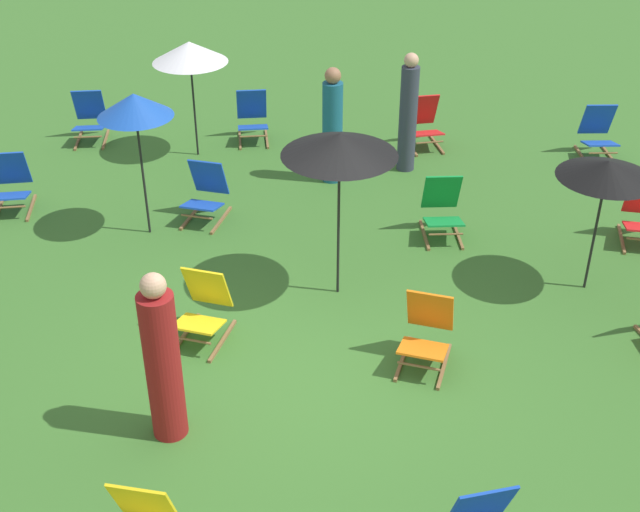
{
  "coord_description": "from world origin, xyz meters",
  "views": [
    {
      "loc": [
        0.62,
        -7.01,
        5.55
      ],
      "look_at": [
        0.0,
        1.2,
        0.5
      ],
      "focal_mm": 46.87,
      "sensor_mm": 36.0,
      "label": 1
    }
  ],
  "objects_px": {
    "deckchair_3": "(206,194)",
    "umbrella_1": "(135,105)",
    "deckchair_7": "(426,333)",
    "umbrella_3": "(340,145)",
    "person_2": "(163,362)",
    "umbrella_0": "(190,52)",
    "deckchair_13": "(11,185)",
    "person_0": "(332,128)",
    "deckchair_0": "(252,118)",
    "deckchair_1": "(442,209)",
    "deckchair_12": "(89,119)",
    "deckchair_6": "(203,308)",
    "deckchair_14": "(424,124)",
    "person_1": "(408,115)",
    "deckchair_9": "(598,134)",
    "umbrella_2": "(607,170)"
  },
  "relations": [
    {
      "from": "deckchair_3",
      "to": "umbrella_1",
      "type": "bearing_deg",
      "value": -136.81
    },
    {
      "from": "deckchair_7",
      "to": "umbrella_3",
      "type": "xyz_separation_m",
      "value": [
        -0.99,
        1.24,
        1.53
      ]
    },
    {
      "from": "person_2",
      "to": "umbrella_0",
      "type": "bearing_deg",
      "value": 106.77
    },
    {
      "from": "deckchair_13",
      "to": "person_0",
      "type": "xyz_separation_m",
      "value": [
        4.37,
        1.24,
        0.46
      ]
    },
    {
      "from": "deckchair_0",
      "to": "umbrella_0",
      "type": "height_order",
      "value": "umbrella_0"
    },
    {
      "from": "deckchair_1",
      "to": "deckchair_12",
      "type": "bearing_deg",
      "value": 147.46
    },
    {
      "from": "deckchair_12",
      "to": "person_0",
      "type": "relative_size",
      "value": 0.48
    },
    {
      "from": "deckchair_1",
      "to": "deckchair_12",
      "type": "xyz_separation_m",
      "value": [
        -5.57,
        2.69,
        0.0
      ]
    },
    {
      "from": "deckchair_3",
      "to": "deckchair_13",
      "type": "bearing_deg",
      "value": -171.22
    },
    {
      "from": "deckchair_0",
      "to": "deckchair_6",
      "type": "relative_size",
      "value": 0.99
    },
    {
      "from": "umbrella_0",
      "to": "person_2",
      "type": "bearing_deg",
      "value": -80.88
    },
    {
      "from": "deckchair_14",
      "to": "person_1",
      "type": "height_order",
      "value": "person_1"
    },
    {
      "from": "deckchair_14",
      "to": "deckchair_6",
      "type": "bearing_deg",
      "value": -130.15
    },
    {
      "from": "umbrella_1",
      "to": "umbrella_3",
      "type": "xyz_separation_m",
      "value": [
        2.58,
        -1.23,
        0.11
      ]
    },
    {
      "from": "deckchair_12",
      "to": "deckchair_14",
      "type": "height_order",
      "value": "same"
    },
    {
      "from": "umbrella_0",
      "to": "umbrella_1",
      "type": "height_order",
      "value": "umbrella_1"
    },
    {
      "from": "deckchair_3",
      "to": "deckchair_7",
      "type": "distance_m",
      "value": 4.1
    },
    {
      "from": "deckchair_3",
      "to": "deckchair_9",
      "type": "xyz_separation_m",
      "value": [
        5.72,
        2.48,
        0.0
      ]
    },
    {
      "from": "person_0",
      "to": "person_1",
      "type": "bearing_deg",
      "value": 62.14
    },
    {
      "from": "deckchair_9",
      "to": "person_0",
      "type": "xyz_separation_m",
      "value": [
        -4.09,
        -1.17,
        0.46
      ]
    },
    {
      "from": "deckchair_6",
      "to": "deckchair_7",
      "type": "distance_m",
      "value": 2.4
    },
    {
      "from": "deckchair_13",
      "to": "umbrella_2",
      "type": "height_order",
      "value": "umbrella_2"
    },
    {
      "from": "deckchair_0",
      "to": "deckchair_14",
      "type": "bearing_deg",
      "value": -11.05
    },
    {
      "from": "umbrella_0",
      "to": "deckchair_1",
      "type": "bearing_deg",
      "value": -31.19
    },
    {
      "from": "deckchair_0",
      "to": "umbrella_2",
      "type": "relative_size",
      "value": 0.5
    },
    {
      "from": "deckchair_3",
      "to": "person_2",
      "type": "relative_size",
      "value": 0.47
    },
    {
      "from": "deckchair_14",
      "to": "umbrella_3",
      "type": "xyz_separation_m",
      "value": [
        -1.13,
        -4.35,
        1.53
      ]
    },
    {
      "from": "deckchair_7",
      "to": "umbrella_0",
      "type": "relative_size",
      "value": 0.47
    },
    {
      "from": "deckchair_12",
      "to": "deckchair_13",
      "type": "bearing_deg",
      "value": -107.86
    },
    {
      "from": "person_2",
      "to": "person_1",
      "type": "bearing_deg",
      "value": 76.64
    },
    {
      "from": "umbrella_1",
      "to": "person_0",
      "type": "distance_m",
      "value": 3.07
    },
    {
      "from": "umbrella_2",
      "to": "umbrella_3",
      "type": "bearing_deg",
      "value": -173.9
    },
    {
      "from": "deckchair_3",
      "to": "deckchair_1",
      "type": "bearing_deg",
      "value": 6.45
    },
    {
      "from": "deckchair_7",
      "to": "deckchair_12",
      "type": "height_order",
      "value": "same"
    },
    {
      "from": "deckchair_1",
      "to": "deckchair_6",
      "type": "distance_m",
      "value": 3.63
    },
    {
      "from": "deckchair_9",
      "to": "umbrella_3",
      "type": "relative_size",
      "value": 0.41
    },
    {
      "from": "deckchair_0",
      "to": "deckchair_1",
      "type": "distance_m",
      "value": 4.14
    },
    {
      "from": "deckchair_12",
      "to": "umbrella_0",
      "type": "bearing_deg",
      "value": -23.16
    },
    {
      "from": "deckchair_9",
      "to": "umbrella_2",
      "type": "xyz_separation_m",
      "value": [
        -0.89,
        -3.84,
        1.19
      ]
    },
    {
      "from": "deckchair_14",
      "to": "umbrella_0",
      "type": "bearing_deg",
      "value": 175.28
    },
    {
      "from": "umbrella_3",
      "to": "deckchair_0",
      "type": "bearing_deg",
      "value": 110.57
    },
    {
      "from": "deckchair_1",
      "to": "person_0",
      "type": "bearing_deg",
      "value": 128.71
    },
    {
      "from": "umbrella_2",
      "to": "person_2",
      "type": "relative_size",
      "value": 0.94
    },
    {
      "from": "deckchair_9",
      "to": "person_0",
      "type": "bearing_deg",
      "value": -169.32
    },
    {
      "from": "deckchair_7",
      "to": "umbrella_0",
      "type": "xyz_separation_m",
      "value": [
        -3.42,
        4.96,
        1.29
      ]
    },
    {
      "from": "deckchair_0",
      "to": "deckchair_12",
      "type": "height_order",
      "value": "same"
    },
    {
      "from": "umbrella_0",
      "to": "person_1",
      "type": "relative_size",
      "value": 1.0
    },
    {
      "from": "umbrella_3",
      "to": "person_2",
      "type": "xyz_separation_m",
      "value": [
        -1.44,
        -2.48,
        -1.06
      ]
    },
    {
      "from": "deckchair_13",
      "to": "umbrella_1",
      "type": "distance_m",
      "value": 2.54
    },
    {
      "from": "deckchair_3",
      "to": "person_1",
      "type": "distance_m",
      "value": 3.29
    }
  ]
}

